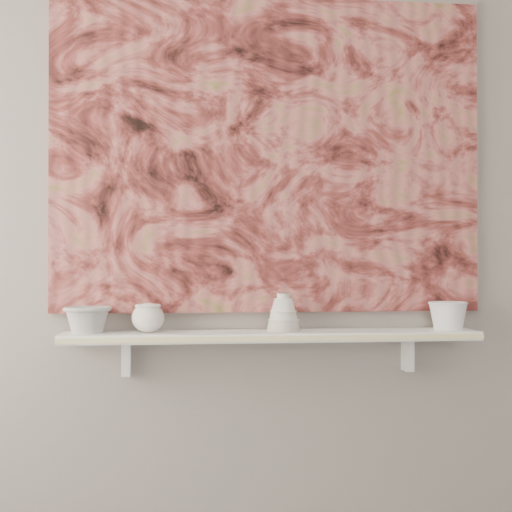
{
  "coord_description": "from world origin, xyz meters",
  "views": [
    {
      "loc": [
        -0.32,
        -0.87,
        1.16
      ],
      "look_at": [
        -0.06,
        1.49,
        1.18
      ],
      "focal_mm": 50.0,
      "sensor_mm": 36.0,
      "label": 1
    }
  ],
  "objects": [
    {
      "name": "bracket_right",
      "position": [
        0.49,
        1.57,
        0.84
      ],
      "size": [
        0.03,
        0.06,
        0.12
      ],
      "primitive_type": "cube",
      "color": "silver",
      "rests_on": "wall_back"
    },
    {
      "name": "bowl_grey",
      "position": [
        -0.61,
        1.51,
        0.98
      ],
      "size": [
        0.18,
        0.18,
        0.09
      ],
      "primitive_type": null,
      "rotation": [
        0.0,
        0.0,
        -0.16
      ],
      "color": "#989896",
      "rests_on": "shelf"
    },
    {
      "name": "shelf_stripe",
      "position": [
        0.0,
        1.41,
        0.92
      ],
      "size": [
        1.4,
        0.01,
        0.02
      ],
      "primitive_type": "cube",
      "color": "beige",
      "rests_on": "shelf"
    },
    {
      "name": "wall_back",
      "position": [
        0.0,
        1.6,
        1.35
      ],
      "size": [
        3.6,
        0.0,
        3.6
      ],
      "primitive_type": "plane",
      "rotation": [
        1.57,
        0.0,
        0.0
      ],
      "color": "gray",
      "rests_on": "floor"
    },
    {
      "name": "bracket_left",
      "position": [
        -0.49,
        1.57,
        0.84
      ],
      "size": [
        0.03,
        0.06,
        0.12
      ],
      "primitive_type": "cube",
      "color": "silver",
      "rests_on": "wall_back"
    },
    {
      "name": "painting",
      "position": [
        0.0,
        1.59,
        1.54
      ],
      "size": [
        1.5,
        0.02,
        1.1
      ],
      "primitive_type": "cube",
      "color": "maroon",
      "rests_on": "wall_back"
    },
    {
      "name": "bell_vessel",
      "position": [
        0.04,
        1.51,
        0.99
      ],
      "size": [
        0.15,
        0.15,
        0.13
      ],
      "primitive_type": null,
      "rotation": [
        0.0,
        0.0,
        0.39
      ],
      "color": "beige",
      "rests_on": "shelf"
    },
    {
      "name": "shelf",
      "position": [
        0.0,
        1.51,
        0.92
      ],
      "size": [
        1.4,
        0.18,
        0.03
      ],
      "primitive_type": "cube",
      "color": "silver",
      "rests_on": "wall_back"
    },
    {
      "name": "house_motif",
      "position": [
        0.45,
        1.57,
        1.23
      ],
      "size": [
        0.09,
        0.0,
        0.08
      ],
      "primitive_type": "cube",
      "color": "black",
      "rests_on": "painting"
    },
    {
      "name": "bowl_white",
      "position": [
        0.61,
        1.51,
        0.98
      ],
      "size": [
        0.15,
        0.15,
        0.1
      ],
      "primitive_type": null,
      "rotation": [
        0.0,
        0.0,
        0.09
      ],
      "color": "silver",
      "rests_on": "shelf"
    },
    {
      "name": "cup_cream",
      "position": [
        -0.42,
        1.51,
        0.98
      ],
      "size": [
        0.12,
        0.12,
        0.1
      ],
      "primitive_type": null,
      "rotation": [
        0.0,
        0.0,
        -0.16
      ],
      "color": "silver",
      "rests_on": "shelf"
    }
  ]
}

